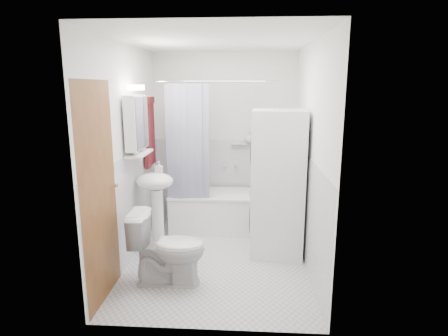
# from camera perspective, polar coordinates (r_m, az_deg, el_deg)

# --- Properties ---
(floor) EXTENTS (2.60, 2.60, 0.00)m
(floor) POSITION_cam_1_polar(r_m,az_deg,el_deg) (4.45, -0.97, -13.56)
(floor) COLOR silver
(floor) RESTS_ON ground
(room_walls) EXTENTS (2.60, 2.60, 2.60)m
(room_walls) POSITION_cam_1_polar(r_m,az_deg,el_deg) (4.03, -1.05, 5.84)
(room_walls) COLOR white
(room_walls) RESTS_ON ground
(wainscot) EXTENTS (1.98, 2.58, 2.58)m
(wainscot) POSITION_cam_1_polar(r_m,az_deg,el_deg) (4.50, -0.70, -5.02)
(wainscot) COLOR white
(wainscot) RESTS_ON ground
(door) EXTENTS (0.05, 2.00, 2.00)m
(door) POSITION_cam_1_polar(r_m,az_deg,el_deg) (3.78, -16.21, -2.58)
(door) COLOR brown
(door) RESTS_ON ground
(bathtub) EXTENTS (1.35, 0.64, 0.52)m
(bathtub) POSITION_cam_1_polar(r_m,az_deg,el_deg) (5.19, -0.61, -6.28)
(bathtub) COLOR white
(bathtub) RESTS_ON ground
(tub_spout) EXTENTS (0.04, 0.12, 0.04)m
(tub_spout) POSITION_cam_1_polar(r_m,az_deg,el_deg) (5.36, 1.76, 0.43)
(tub_spout) COLOR silver
(tub_spout) RESTS_ON room_walls
(curtain_rod) EXTENTS (1.53, 0.02, 0.02)m
(curtain_rod) POSITION_cam_1_polar(r_m,az_deg,el_deg) (4.66, -0.90, 13.05)
(curtain_rod) COLOR silver
(curtain_rod) RESTS_ON room_walls
(shower_curtain) EXTENTS (0.55, 0.02, 1.45)m
(shower_curtain) POSITION_cam_1_polar(r_m,az_deg,el_deg) (4.76, -5.56, 3.92)
(shower_curtain) COLOR #121342
(shower_curtain) RESTS_ON curtain_rod
(sink) EXTENTS (0.44, 0.37, 1.04)m
(sink) POSITION_cam_1_polar(r_m,az_deg,el_deg) (4.52, -10.38, -3.79)
(sink) COLOR white
(sink) RESTS_ON ground
(medicine_cabinet) EXTENTS (0.13, 0.50, 0.71)m
(medicine_cabinet) POSITION_cam_1_polar(r_m,az_deg,el_deg) (4.28, -13.19, 6.97)
(medicine_cabinet) COLOR white
(medicine_cabinet) RESTS_ON room_walls
(shelf) EXTENTS (0.18, 0.54, 0.02)m
(shelf) POSITION_cam_1_polar(r_m,az_deg,el_deg) (4.33, -12.76, 2.16)
(shelf) COLOR silver
(shelf) RESTS_ON room_walls
(shower_caddy) EXTENTS (0.22, 0.06, 0.02)m
(shower_caddy) POSITION_cam_1_polar(r_m,az_deg,el_deg) (5.29, 2.33, 3.72)
(shower_caddy) COLOR silver
(shower_caddy) RESTS_ON room_walls
(towel) EXTENTS (0.07, 0.38, 0.91)m
(towel) POSITION_cam_1_polar(r_m,az_deg,el_deg) (4.93, -11.32, 5.54)
(towel) COLOR maroon
(towel) RESTS_ON room_walls
(washer_dryer) EXTENTS (0.64, 0.63, 1.69)m
(washer_dryer) POSITION_cam_1_polar(r_m,az_deg,el_deg) (4.38, 8.11, -2.31)
(washer_dryer) COLOR white
(washer_dryer) RESTS_ON ground
(toilet) EXTENTS (0.75, 0.43, 0.73)m
(toilet) POSITION_cam_1_polar(r_m,az_deg,el_deg) (3.85, -8.52, -12.00)
(toilet) COLOR white
(toilet) RESTS_ON ground
(soap_pump) EXTENTS (0.08, 0.17, 0.08)m
(soap_pump) POSITION_cam_1_polar(r_m,az_deg,el_deg) (4.47, -9.86, -0.67)
(soap_pump) COLOR gray
(soap_pump) RESTS_ON sink
(shelf_bottle) EXTENTS (0.07, 0.18, 0.07)m
(shelf_bottle) POSITION_cam_1_polar(r_m,az_deg,el_deg) (4.18, -13.36, 2.44)
(shelf_bottle) COLOR gray
(shelf_bottle) RESTS_ON shelf
(shelf_cup) EXTENTS (0.10, 0.09, 0.10)m
(shelf_cup) POSITION_cam_1_polar(r_m,az_deg,el_deg) (4.43, -12.37, 3.23)
(shelf_cup) COLOR gray
(shelf_cup) RESTS_ON shelf
(shampoo_a) EXTENTS (0.13, 0.17, 0.13)m
(shampoo_a) POSITION_cam_1_polar(r_m,az_deg,el_deg) (5.28, 3.85, 4.51)
(shampoo_a) COLOR gray
(shampoo_a) RESTS_ON shower_caddy
(shampoo_b) EXTENTS (0.08, 0.21, 0.08)m
(shampoo_b) POSITION_cam_1_polar(r_m,az_deg,el_deg) (5.28, 5.15, 4.22)
(shampoo_b) COLOR #302BAE
(shampoo_b) RESTS_ON shower_caddy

